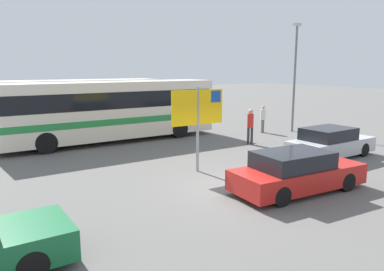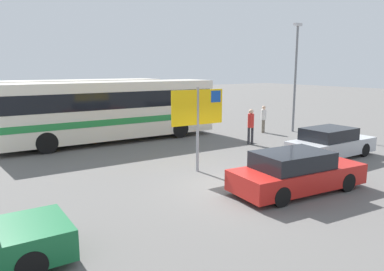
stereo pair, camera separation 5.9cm
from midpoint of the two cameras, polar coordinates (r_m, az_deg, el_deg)
name	(u,v)px [view 2 (the right image)]	position (r m, az deg, el deg)	size (l,w,h in m)	color
ground	(241,187)	(12.44, 7.65, -7.92)	(120.00, 120.00, 0.00)	#605E5B
bus_front_coach	(111,108)	(20.04, -12.34, 4.15)	(11.52, 2.54, 3.17)	silver
bus_rear_coach	(64,104)	(22.91, -19.12, 4.58)	(11.52, 2.54, 3.17)	silver
ferry_sign	(199,111)	(13.76, 1.16, 3.87)	(2.20, 0.12, 3.20)	gray
car_red	(296,172)	(12.21, 15.93, -5.48)	(4.57, 2.05, 1.32)	red
car_silver	(331,143)	(17.31, 20.71, -1.10)	(4.24, 1.74, 1.32)	#B7BABF
pedestrian_by_bus	(251,124)	(19.08, 9.14, 1.83)	(0.32, 0.32, 1.82)	#2D2D33
pedestrian_near_sign	(264,117)	(22.75, 11.06, 2.83)	(0.32, 0.32, 1.63)	#706656
lamp_post_left_side	(295,73)	(23.38, 15.75, 9.23)	(0.56, 0.20, 6.47)	slate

